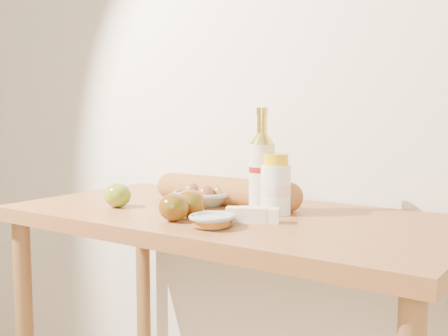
{
  "coord_description": "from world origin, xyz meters",
  "views": [
    {
      "loc": [
        0.82,
        -0.03,
        1.17
      ],
      "look_at": [
        0.0,
        1.15,
        1.02
      ],
      "focal_mm": 45.0,
      "sensor_mm": 36.0,
      "label": 1
    }
  ],
  "objects_px": {
    "table": "(230,258)",
    "egg_bowl": "(204,196)",
    "cream_bottle": "(276,186)",
    "baguette": "(225,191)",
    "bourbon_bottle": "(262,170)"
  },
  "relations": [
    {
      "from": "table",
      "to": "cream_bottle",
      "type": "xyz_separation_m",
      "value": [
        0.11,
        0.04,
        0.2
      ]
    },
    {
      "from": "table",
      "to": "egg_bowl",
      "type": "bearing_deg",
      "value": 156.91
    },
    {
      "from": "cream_bottle",
      "to": "baguette",
      "type": "xyz_separation_m",
      "value": [
        -0.19,
        0.04,
        -0.03
      ]
    },
    {
      "from": "bourbon_bottle",
      "to": "egg_bowl",
      "type": "height_order",
      "value": "bourbon_bottle"
    },
    {
      "from": "egg_bowl",
      "to": "baguette",
      "type": "distance_m",
      "value": 0.06
    },
    {
      "from": "cream_bottle",
      "to": "egg_bowl",
      "type": "distance_m",
      "value": 0.24
    },
    {
      "from": "table",
      "to": "baguette",
      "type": "relative_size",
      "value": 2.51
    },
    {
      "from": "cream_bottle",
      "to": "egg_bowl",
      "type": "relative_size",
      "value": 0.72
    },
    {
      "from": "table",
      "to": "egg_bowl",
      "type": "distance_m",
      "value": 0.2
    },
    {
      "from": "egg_bowl",
      "to": "table",
      "type": "bearing_deg",
      "value": -23.09
    },
    {
      "from": "egg_bowl",
      "to": "baguette",
      "type": "bearing_deg",
      "value": 33.96
    },
    {
      "from": "baguette",
      "to": "table",
      "type": "bearing_deg",
      "value": -50.0
    },
    {
      "from": "bourbon_bottle",
      "to": "egg_bowl",
      "type": "xyz_separation_m",
      "value": [
        -0.19,
        0.01,
        -0.09
      ]
    },
    {
      "from": "table",
      "to": "baguette",
      "type": "bearing_deg",
      "value": 131.29
    },
    {
      "from": "bourbon_bottle",
      "to": "egg_bowl",
      "type": "bearing_deg",
      "value": 171.09
    }
  ]
}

